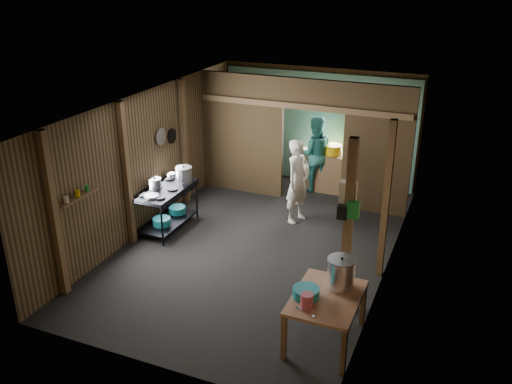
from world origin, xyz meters
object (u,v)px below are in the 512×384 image
at_px(prep_table, 325,319).
at_px(stock_pot, 341,274).
at_px(yellow_tub, 333,150).
at_px(cook, 298,181).
at_px(gas_range, 166,209).
at_px(pink_bucket, 307,301).
at_px(stove_pot_large, 184,175).

distance_m(prep_table, stock_pot, 0.63).
bearing_deg(yellow_tub, cook, -96.68).
xyz_separation_m(prep_table, stock_pot, (0.10, 0.28, 0.55)).
xyz_separation_m(gas_range, yellow_tub, (2.37, 3.05, 0.54)).
bearing_deg(cook, yellow_tub, 10.39).
bearing_deg(prep_table, pink_bucket, -116.66).
bearing_deg(stove_pot_large, prep_table, -35.49).
bearing_deg(gas_range, stove_pot_large, 68.29).
distance_m(stock_pot, yellow_tub, 5.07).
bearing_deg(pink_bucket, prep_table, 63.34).
distance_m(gas_range, stock_pot, 4.25).
xyz_separation_m(stove_pot_large, pink_bucket, (3.37, -2.86, -0.17)).
bearing_deg(stove_pot_large, stock_pot, -31.61).
distance_m(gas_range, stove_pot_large, 0.72).
distance_m(pink_bucket, cook, 3.97).
bearing_deg(prep_table, gas_range, 150.53).
bearing_deg(yellow_tub, gas_range, -127.91).
distance_m(stove_pot_large, pink_bucket, 4.42).
bearing_deg(stove_pot_large, cook, 23.52).
bearing_deg(prep_table, yellow_tub, 104.58).
bearing_deg(prep_table, stock_pot, 69.76).
height_order(gas_range, stove_pot_large, stove_pot_large).
bearing_deg(yellow_tub, pink_bucket, -77.94).
distance_m(gas_range, prep_table, 4.26).
bearing_deg(pink_bucket, stove_pot_large, 139.73).
height_order(prep_table, stove_pot_large, stove_pot_large).
height_order(gas_range, stock_pot, stock_pot).
bearing_deg(yellow_tub, stove_pot_large, -130.06).
height_order(stove_pot_large, cook, cook).
height_order(stock_pot, yellow_tub, stock_pot).
bearing_deg(prep_table, stove_pot_large, 144.51).
xyz_separation_m(yellow_tub, cook, (-0.20, -1.75, -0.13)).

